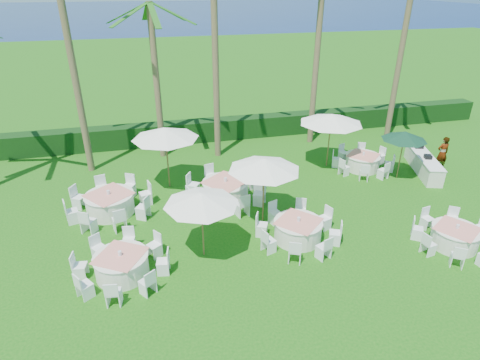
{
  "coord_description": "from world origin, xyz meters",
  "views": [
    {
      "loc": [
        -4.44,
        -10.24,
        8.6
      ],
      "look_at": [
        -0.98,
        3.82,
        1.3
      ],
      "focal_mm": 30.0,
      "sensor_mm": 36.0,
      "label": 1
    }
  ],
  "objects_px": {
    "banquet_table_f": "(362,162)",
    "umbrella_c": "(165,133)",
    "banquet_table_b": "(298,230)",
    "buffet_table": "(423,163)",
    "umbrella_green": "(405,136)",
    "staff_person": "(442,153)",
    "umbrella_a": "(201,199)",
    "banquet_table_e": "(226,190)",
    "umbrella_b": "(264,164)",
    "banquet_table_c": "(455,236)",
    "banquet_table_d": "(110,203)",
    "banquet_table_a": "(122,265)",
    "umbrella_d": "(331,119)"
  },
  "relations": [
    {
      "from": "banquet_table_b",
      "to": "umbrella_a",
      "type": "distance_m",
      "value": 3.93
    },
    {
      "from": "umbrella_d",
      "to": "banquet_table_a",
      "type": "bearing_deg",
      "value": -147.95
    },
    {
      "from": "banquet_table_a",
      "to": "staff_person",
      "type": "bearing_deg",
      "value": 16.5
    },
    {
      "from": "banquet_table_e",
      "to": "umbrella_b",
      "type": "xyz_separation_m",
      "value": [
        1.08,
        -1.97,
        1.97
      ]
    },
    {
      "from": "umbrella_b",
      "to": "umbrella_green",
      "type": "distance_m",
      "value": 7.67
    },
    {
      "from": "banquet_table_b",
      "to": "banquet_table_d",
      "type": "height_order",
      "value": "banquet_table_d"
    },
    {
      "from": "banquet_table_d",
      "to": "umbrella_c",
      "type": "xyz_separation_m",
      "value": [
        2.52,
        1.78,
        2.15
      ]
    },
    {
      "from": "banquet_table_b",
      "to": "umbrella_a",
      "type": "xyz_separation_m",
      "value": [
        -3.49,
        -0.08,
        1.81
      ]
    },
    {
      "from": "banquet_table_c",
      "to": "umbrella_c",
      "type": "bearing_deg",
      "value": 143.34
    },
    {
      "from": "banquet_table_d",
      "to": "umbrella_a",
      "type": "distance_m",
      "value": 5.2
    },
    {
      "from": "banquet_table_e",
      "to": "banquet_table_d",
      "type": "bearing_deg",
      "value": 179.49
    },
    {
      "from": "banquet_table_f",
      "to": "banquet_table_e",
      "type": "bearing_deg",
      "value": -168.99
    },
    {
      "from": "umbrella_green",
      "to": "banquet_table_e",
      "type": "bearing_deg",
      "value": -179.16
    },
    {
      "from": "banquet_table_c",
      "to": "umbrella_b",
      "type": "xyz_separation_m",
      "value": [
        -6.15,
        3.27,
        2.04
      ]
    },
    {
      "from": "banquet_table_b",
      "to": "umbrella_b",
      "type": "bearing_deg",
      "value": 118.71
    },
    {
      "from": "umbrella_green",
      "to": "staff_person",
      "type": "bearing_deg",
      "value": 8.13
    },
    {
      "from": "umbrella_c",
      "to": "staff_person",
      "type": "height_order",
      "value": "umbrella_c"
    },
    {
      "from": "banquet_table_f",
      "to": "umbrella_b",
      "type": "bearing_deg",
      "value": -151.43
    },
    {
      "from": "banquet_table_e",
      "to": "staff_person",
      "type": "height_order",
      "value": "staff_person"
    },
    {
      "from": "banquet_table_f",
      "to": "banquet_table_d",
      "type": "bearing_deg",
      "value": -173.49
    },
    {
      "from": "buffet_table",
      "to": "umbrella_c",
      "type": "bearing_deg",
      "value": 173.82
    },
    {
      "from": "banquet_table_a",
      "to": "staff_person",
      "type": "relative_size",
      "value": 1.79
    },
    {
      "from": "buffet_table",
      "to": "staff_person",
      "type": "bearing_deg",
      "value": 0.7
    },
    {
      "from": "banquet_table_e",
      "to": "umbrella_b",
      "type": "bearing_deg",
      "value": -61.2
    },
    {
      "from": "umbrella_green",
      "to": "umbrella_b",
      "type": "bearing_deg",
      "value": -164.16
    },
    {
      "from": "banquet_table_b",
      "to": "banquet_table_a",
      "type": "bearing_deg",
      "value": -175.26
    },
    {
      "from": "banquet_table_b",
      "to": "umbrella_d",
      "type": "distance_m",
      "value": 7.22
    },
    {
      "from": "umbrella_c",
      "to": "umbrella_d",
      "type": "height_order",
      "value": "umbrella_c"
    },
    {
      "from": "umbrella_b",
      "to": "umbrella_d",
      "type": "distance_m",
      "value": 6.28
    },
    {
      "from": "banquet_table_b",
      "to": "buffet_table",
      "type": "height_order",
      "value": "buffet_table"
    },
    {
      "from": "umbrella_d",
      "to": "umbrella_green",
      "type": "height_order",
      "value": "umbrella_d"
    },
    {
      "from": "banquet_table_b",
      "to": "umbrella_green",
      "type": "height_order",
      "value": "umbrella_green"
    },
    {
      "from": "banquet_table_a",
      "to": "umbrella_b",
      "type": "height_order",
      "value": "umbrella_b"
    },
    {
      "from": "umbrella_a",
      "to": "banquet_table_d",
      "type": "bearing_deg",
      "value": 131.48
    },
    {
      "from": "banquet_table_c",
      "to": "banquet_table_e",
      "type": "bearing_deg",
      "value": 144.08
    },
    {
      "from": "umbrella_d",
      "to": "banquet_table_f",
      "type": "bearing_deg",
      "value": -27.24
    },
    {
      "from": "banquet_table_b",
      "to": "staff_person",
      "type": "height_order",
      "value": "staff_person"
    },
    {
      "from": "banquet_table_a",
      "to": "banquet_table_d",
      "type": "relative_size",
      "value": 0.9
    },
    {
      "from": "umbrella_c",
      "to": "banquet_table_f",
      "type": "bearing_deg",
      "value": -2.43
    },
    {
      "from": "banquet_table_d",
      "to": "umbrella_c",
      "type": "distance_m",
      "value": 3.77
    },
    {
      "from": "banquet_table_c",
      "to": "staff_person",
      "type": "distance_m",
      "value": 6.94
    },
    {
      "from": "buffet_table",
      "to": "banquet_table_b",
      "type": "bearing_deg",
      "value": -153.71
    },
    {
      "from": "banquet_table_c",
      "to": "banquet_table_e",
      "type": "xyz_separation_m",
      "value": [
        -7.23,
        5.24,
        0.08
      ]
    },
    {
      "from": "umbrella_d",
      "to": "umbrella_green",
      "type": "relative_size",
      "value": 1.32
    },
    {
      "from": "banquet_table_c",
      "to": "umbrella_a",
      "type": "xyz_separation_m",
      "value": [
        -8.78,
        1.62,
        1.84
      ]
    },
    {
      "from": "banquet_table_f",
      "to": "umbrella_c",
      "type": "height_order",
      "value": "umbrella_c"
    },
    {
      "from": "banquet_table_e",
      "to": "umbrella_b",
      "type": "height_order",
      "value": "umbrella_b"
    },
    {
      "from": "umbrella_b",
      "to": "staff_person",
      "type": "xyz_separation_m",
      "value": [
        10.03,
        2.47,
        -1.57
      ]
    },
    {
      "from": "banquet_table_c",
      "to": "umbrella_d",
      "type": "distance_m",
      "value": 7.9
    },
    {
      "from": "umbrella_a",
      "to": "staff_person",
      "type": "bearing_deg",
      "value": 18.05
    }
  ]
}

